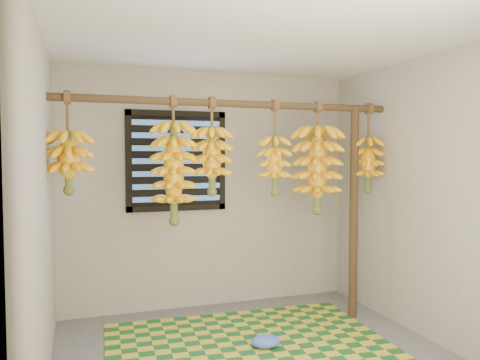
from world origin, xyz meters
name	(u,v)px	position (x,y,z in m)	size (l,w,h in m)	color
ceiling	(265,36)	(0.00, 0.00, 2.40)	(3.00, 3.00, 0.01)	silver
wall_back	(210,190)	(0.00, 1.50, 1.20)	(3.00, 0.01, 2.40)	gray
wall_left	(40,212)	(-1.50, 0.00, 1.20)	(0.01, 3.00, 2.40)	gray
wall_right	(432,198)	(1.50, 0.00, 1.20)	(0.01, 3.00, 2.40)	gray
window	(177,161)	(-0.35, 1.48, 1.50)	(1.00, 0.04, 1.00)	black
hanging_pole	(234,104)	(0.00, 0.70, 2.00)	(0.06, 0.06, 3.00)	#48351B
support_post	(354,214)	(1.20, 0.70, 1.00)	(0.08, 0.08, 2.00)	#48351B
woven_mat	(253,350)	(0.01, 0.28, 0.01)	(2.27, 1.82, 0.01)	#195724
plastic_bag	(266,341)	(0.13, 0.27, 0.06)	(0.24, 0.18, 0.10)	#3E61E9
banana_bunch_a	(68,162)	(-1.35, 0.70, 1.51)	(0.34, 0.34, 0.79)	brown
banana_bunch_b	(174,173)	(-0.53, 0.70, 1.41)	(0.35, 0.35, 1.06)	brown
banana_bunch_c	(212,161)	(-0.20, 0.70, 1.51)	(0.32, 0.32, 0.83)	brown
banana_bunch_d	(275,165)	(0.38, 0.70, 1.47)	(0.29, 0.29, 0.85)	brown
banana_bunch_e	(317,170)	(0.81, 0.70, 1.42)	(0.43, 0.43, 1.02)	brown
banana_bunch_f	(368,164)	(1.35, 0.70, 1.47)	(0.29, 0.29, 0.85)	brown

